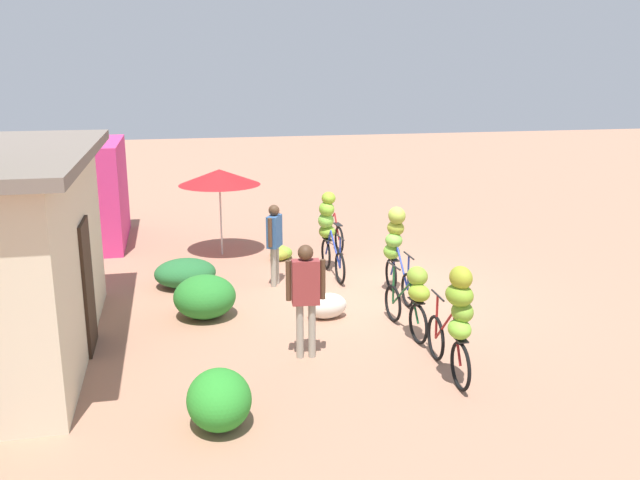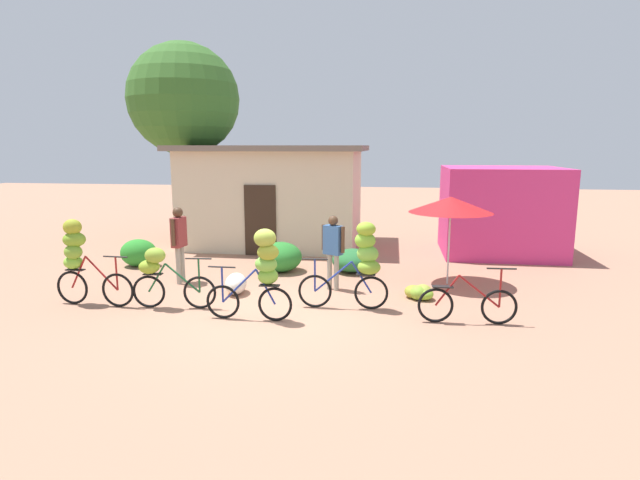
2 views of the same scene
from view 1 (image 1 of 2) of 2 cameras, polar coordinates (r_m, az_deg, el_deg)
name	(u,v)px [view 1 (image 1 of 2)]	position (r m, az deg, el deg)	size (l,w,h in m)	color
ground_plane	(379,293)	(12.96, 5.05, -4.52)	(60.00, 60.00, 0.00)	#A4735A
shop_pink	(64,194)	(17.36, -20.88, 3.68)	(3.20, 2.80, 2.48)	#D4357A
hedge_bush_front_left	(219,399)	(8.34, -8.54, -13.21)	(0.94, 0.78, 0.71)	#2B8B2A
hedge_bush_front_right	(205,297)	(11.78, -9.73, -4.75)	(1.07, 1.07, 0.74)	#297B2B
hedge_bush_mid	(185,273)	(13.49, -11.34, -2.76)	(1.03, 1.20, 0.55)	#266732
market_umbrella	(219,177)	(15.34, -8.51, 5.29)	(1.84, 1.84, 1.98)	beige
bicycle_leftmost	(457,316)	(9.24, 11.50, -6.32)	(1.65, 0.42, 1.69)	black
bicycle_near_pile	(413,295)	(10.77, 7.86, -4.62)	(1.63, 0.39, 1.19)	black
bicycle_center_loaded	(396,244)	(12.71, 6.43, -0.34)	(1.58, 0.44, 1.67)	black
bicycle_by_shop	(328,227)	(14.03, 0.70, 1.15)	(1.73, 0.42, 1.69)	black
bicycle_rightmost	(332,233)	(16.10, 1.06, 0.60)	(1.72, 0.17, 1.02)	black
banana_pile_on_ground	(281,253)	(15.18, -3.31, -1.10)	(0.68, 0.62, 0.30)	#82AE35
produce_sack	(327,306)	(11.61, 0.60, -5.59)	(0.70, 0.44, 0.44)	silver
person_vendor	(274,237)	(13.15, -3.88, 0.29)	(0.52, 0.36, 1.62)	gray
person_bystander	(306,289)	(9.81, -1.22, -4.17)	(0.23, 0.58, 1.73)	gray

